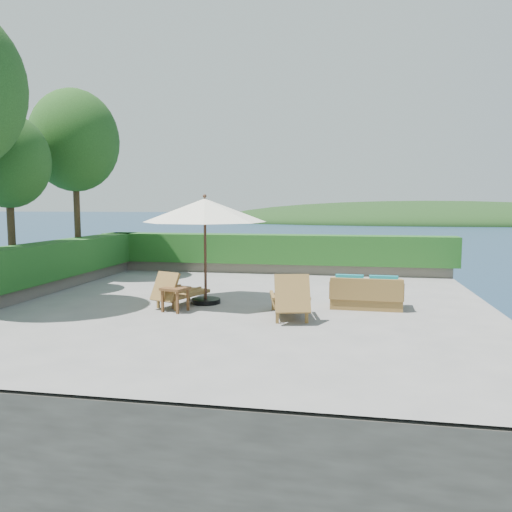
% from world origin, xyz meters
% --- Properties ---
extents(ground, '(12.00, 12.00, 0.00)m').
position_xyz_m(ground, '(0.00, 0.00, 0.00)').
color(ground, gray).
rests_on(ground, ground).
extents(foundation, '(12.00, 12.00, 3.00)m').
position_xyz_m(foundation, '(0.00, 0.00, -1.55)').
color(foundation, '#60594C').
rests_on(foundation, ocean).
extents(ocean, '(600.00, 600.00, 0.00)m').
position_xyz_m(ocean, '(0.00, 0.00, -3.00)').
color(ocean, '#152B43').
rests_on(ocean, ground).
extents(offshore_island, '(126.00, 57.60, 12.60)m').
position_xyz_m(offshore_island, '(25.00, 140.00, -3.00)').
color(offshore_island, black).
rests_on(offshore_island, ocean).
extents(planter_wall_far, '(12.00, 0.60, 0.36)m').
position_xyz_m(planter_wall_far, '(0.00, 5.60, 0.18)').
color(planter_wall_far, '#696054').
rests_on(planter_wall_far, ground).
extents(planter_wall_left, '(0.60, 12.00, 0.36)m').
position_xyz_m(planter_wall_left, '(-5.60, 0.00, 0.18)').
color(planter_wall_left, '#696054').
rests_on(planter_wall_left, ground).
extents(hedge_far, '(12.40, 0.90, 1.00)m').
position_xyz_m(hedge_far, '(0.00, 5.60, 0.85)').
color(hedge_far, '#154A17').
rests_on(hedge_far, planter_wall_far).
extents(hedge_left, '(0.90, 12.40, 1.00)m').
position_xyz_m(hedge_left, '(-5.60, 0.00, 0.85)').
color(hedge_left, '#154A17').
rests_on(hedge_left, planter_wall_left).
extents(tree_mid, '(2.20, 2.20, 4.83)m').
position_xyz_m(tree_mid, '(-6.40, 0.50, 3.55)').
color(tree_mid, '#49341C').
rests_on(tree_mid, ground).
extents(tree_far, '(2.80, 2.80, 6.03)m').
position_xyz_m(tree_far, '(-6.00, 3.20, 4.40)').
color(tree_far, '#49341C').
rests_on(tree_far, ground).
extents(patio_umbrella, '(3.63, 3.63, 2.65)m').
position_xyz_m(patio_umbrella, '(-0.80, -0.02, 2.24)').
color(patio_umbrella, black).
rests_on(patio_umbrella, ground).
extents(lounge_left, '(1.12, 1.62, 0.87)m').
position_xyz_m(lounge_left, '(-1.33, -0.50, 0.36)').
color(lounge_left, olive).
rests_on(lounge_left, ground).
extents(lounge_right, '(1.05, 1.84, 1.00)m').
position_xyz_m(lounge_right, '(1.40, -1.21, 0.42)').
color(lounge_right, olive).
rests_on(lounge_right, ground).
extents(side_table, '(0.64, 0.64, 0.55)m').
position_xyz_m(side_table, '(-1.22, -1.03, 0.46)').
color(side_table, brown).
rests_on(side_table, ground).
extents(wicker_loveseat, '(1.69, 0.90, 0.81)m').
position_xyz_m(wicker_loveseat, '(3.03, 0.09, 0.32)').
color(wicker_loveseat, olive).
rests_on(wicker_loveseat, ground).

